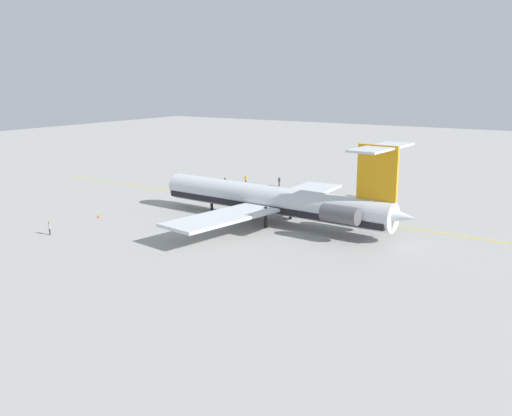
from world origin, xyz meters
The scene contains 8 objects.
ground centered at (0.00, 0.00, 0.00)m, with size 306.79×306.79×0.00m, color #9E9E99.
main_jetliner centered at (-4.74, 13.92, 3.21)m, with size 40.50×35.89×11.79m.
ground_crew_near_nose centered at (15.07, -8.22, 1.12)m, with size 0.37×0.30×1.76m.
ground_crew_near_tail centered at (16.91, 34.63, 1.13)m, with size 0.29×0.39×1.79m.
ground_crew_portside centered at (16.71, -3.78, 1.16)m, with size 0.41×0.29×1.83m.
ground_crew_starboard centered at (8.68, -9.74, 1.13)m, with size 0.28×0.40×1.78m.
safety_cone_nose centered at (18.57, 24.85, 0.28)m, with size 0.40×0.40×0.55m, color #EA590F.
taxiway_centreline centered at (-3.60, 5.93, 0.00)m, with size 108.31×0.36×0.01m, color gold.
Camera 1 is at (-42.23, 79.26, 19.52)m, focal length 39.57 mm.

